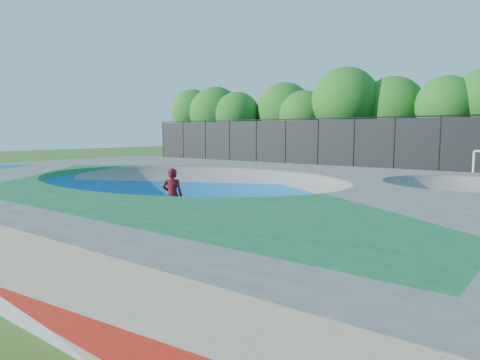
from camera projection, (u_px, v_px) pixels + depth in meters
name	position (u px, v px, depth m)	size (l,w,h in m)	color
ground	(186.00, 222.00, 14.00)	(120.00, 120.00, 0.00)	#34641B
skate_deck	(186.00, 199.00, 13.91)	(22.00, 14.00, 1.50)	gray
skater	(172.00, 195.00, 13.74)	(0.65, 0.42, 1.77)	#AE0D17
skateboard	(173.00, 222.00, 13.83)	(0.78, 0.22, 0.05)	black
fence	(394.00, 144.00, 30.35)	(48.09, 0.09, 4.04)	black
treeline	(376.00, 106.00, 35.64)	(51.25, 7.59, 8.47)	#422F21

